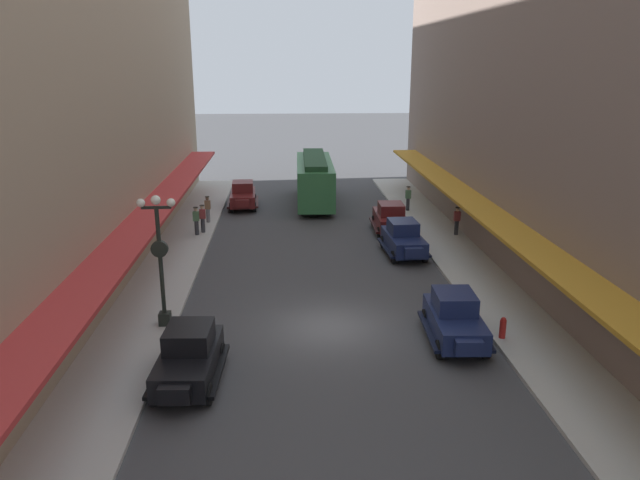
{
  "coord_description": "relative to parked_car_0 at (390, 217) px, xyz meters",
  "views": [
    {
      "loc": [
        -1.63,
        -21.8,
        10.06
      ],
      "look_at": [
        0.0,
        6.0,
        1.8
      ],
      "focal_mm": 34.04,
      "sensor_mm": 36.0,
      "label": 1
    }
  ],
  "objects": [
    {
      "name": "ground_plane",
      "position": [
        -4.72,
        -13.55,
        -0.94
      ],
      "size": [
        200.0,
        200.0,
        0.0
      ],
      "primitive_type": "plane",
      "color": "#424244"
    },
    {
      "name": "sidewalk_left",
      "position": [
        -12.22,
        -13.55,
        -0.87
      ],
      "size": [
        3.0,
        60.0,
        0.15
      ],
      "primitive_type": "cube",
      "color": "#B7B5AD",
      "rests_on": "ground"
    },
    {
      "name": "sidewalk_right",
      "position": [
        2.78,
        -13.55,
        -0.87
      ],
      "size": [
        3.0,
        60.0,
        0.15
      ],
      "primitive_type": "cube",
      "color": "#B7B5AD",
      "rests_on": "ground"
    },
    {
      "name": "building_row_right",
      "position": [
        5.51,
        -13.55,
        8.78
      ],
      "size": [
        4.3,
        60.0,
        19.46
      ],
      "color": "gray",
      "rests_on": "ground"
    },
    {
      "name": "parked_car_0",
      "position": [
        0.0,
        0.0,
        0.0
      ],
      "size": [
        2.22,
        4.29,
        1.84
      ],
      "color": "#591919",
      "rests_on": "ground"
    },
    {
      "name": "parked_car_1",
      "position": [
        -9.34,
        6.95,
        0.0
      ],
      "size": [
        2.28,
        4.31,
        1.84
      ],
      "color": "#591919",
      "rests_on": "ground"
    },
    {
      "name": "parked_car_2",
      "position": [
        -0.06,
        -4.52,
        0.0
      ],
      "size": [
        2.31,
        4.32,
        1.84
      ],
      "color": "#19234C",
      "rests_on": "ground"
    },
    {
      "name": "parked_car_3",
      "position": [
        -9.55,
        -17.46,
        0.0
      ],
      "size": [
        2.3,
        4.32,
        1.84
      ],
      "color": "black",
      "rests_on": "ground"
    },
    {
      "name": "parked_car_4",
      "position": [
        -0.16,
        -15.0,
        0.0
      ],
      "size": [
        2.31,
        4.32,
        1.84
      ],
      "color": "#19234C",
      "rests_on": "ground"
    },
    {
      "name": "streetcar",
      "position": [
        -4.21,
        7.81,
        0.96
      ],
      "size": [
        2.71,
        9.65,
        3.46
      ],
      "color": "#33723F",
      "rests_on": "ground"
    },
    {
      "name": "lamp_post_with_clock",
      "position": [
        -11.12,
        -13.23,
        2.04
      ],
      "size": [
        1.42,
        0.44,
        5.16
      ],
      "color": "black",
      "rests_on": "sidewalk_left"
    },
    {
      "name": "fire_hydrant",
      "position": [
        1.63,
        -15.17,
        -0.38
      ],
      "size": [
        0.24,
        0.24,
        0.82
      ],
      "color": "#B21E19",
      "rests_on": "sidewalk_right"
    },
    {
      "name": "pedestrian_0",
      "position": [
        2.05,
        4.82,
        0.07
      ],
      "size": [
        0.36,
        0.28,
        1.67
      ],
      "color": "#2D2D33",
      "rests_on": "sidewalk_right"
    },
    {
      "name": "pedestrian_1",
      "position": [
        -11.61,
        -0.45,
        0.07
      ],
      "size": [
        0.36,
        0.28,
        1.67
      ],
      "color": "#2D2D33",
      "rests_on": "sidewalk_left"
    },
    {
      "name": "pedestrian_2",
      "position": [
        -11.28,
        2.46,
        0.07
      ],
      "size": [
        0.36,
        0.28,
        1.67
      ],
      "color": "slate",
      "rests_on": "sidewalk_left"
    },
    {
      "name": "pedestrian_3",
      "position": [
        -11.31,
        0.07,
        0.07
      ],
      "size": [
        0.36,
        0.28,
        1.67
      ],
      "color": "#2D2D33",
      "rests_on": "sidewalk_left"
    },
    {
      "name": "pedestrian_4",
      "position": [
        3.73,
        -1.34,
        0.07
      ],
      "size": [
        0.36,
        0.28,
        1.67
      ],
      "color": "#2D2D33",
      "rests_on": "sidewalk_right"
    }
  ]
}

